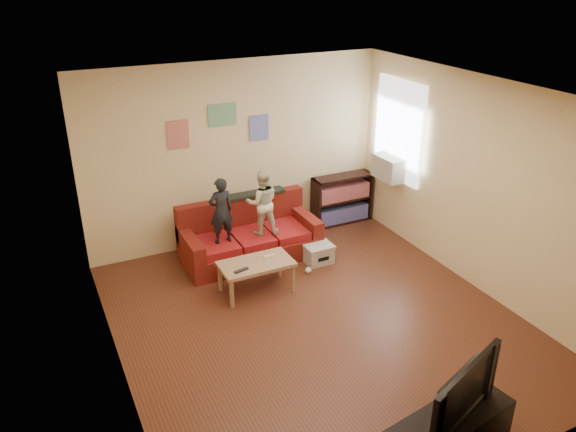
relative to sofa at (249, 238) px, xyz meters
name	(u,v)px	position (x,y,z in m)	size (l,w,h in m)	color
room_shell	(320,218)	(0.10, -1.87, 1.07)	(4.52, 5.02, 2.72)	#5A2C1B
sofa	(249,238)	(0.00, 0.00, 0.00)	(1.93, 0.89, 0.85)	maroon
child_a	(221,211)	(-0.45, -0.17, 0.58)	(0.34, 0.22, 0.93)	black
child_b	(262,203)	(0.15, -0.17, 0.59)	(0.46, 0.36, 0.94)	beige
coffee_table	(256,267)	(-0.28, -0.93, 0.08)	(0.93, 0.51, 0.42)	tan
remote	(241,270)	(-0.53, -1.05, 0.15)	(0.19, 0.05, 0.02)	black
game_controller	(269,256)	(-0.08, -0.88, 0.15)	(0.15, 0.04, 0.03)	silver
bookshelf	(342,201)	(1.80, 0.43, 0.07)	(1.00, 0.30, 0.80)	black
window	(398,131)	(2.32, -0.22, 1.36)	(0.04, 1.08, 1.48)	white
ac_unit	(389,168)	(2.20, -0.22, 0.80)	(0.28, 0.55, 0.35)	#B7B2A3
artwork_left	(178,135)	(-0.75, 0.62, 1.47)	(0.30, 0.01, 0.40)	#D87266
artwork_center	(222,115)	(-0.10, 0.62, 1.67)	(0.42, 0.01, 0.32)	#72B27F
artwork_right	(259,128)	(0.45, 0.62, 1.42)	(0.30, 0.01, 0.38)	#727FCC
file_box	(319,254)	(0.81, -0.61, -0.15)	(0.40, 0.30, 0.27)	beige
television	(454,390)	(0.11, -4.12, 0.47)	(1.00, 0.13, 0.58)	black
tissue	(308,270)	(0.53, -0.82, -0.24)	(0.09, 0.09, 0.09)	white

